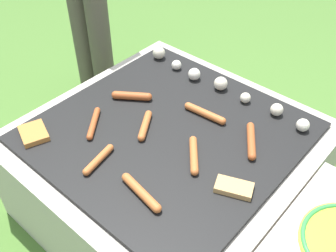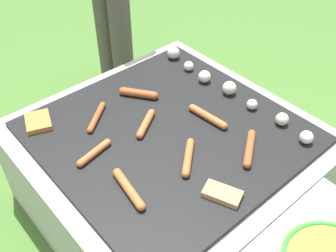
# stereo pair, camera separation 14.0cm
# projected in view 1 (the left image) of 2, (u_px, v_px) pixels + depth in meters

# --- Properties ---
(ground_plane) EXTENTS (14.00, 14.00, 0.00)m
(ground_plane) POSITION_uv_depth(u_px,v_px,m) (168.00, 204.00, 1.69)
(ground_plane) COLOR #47702D
(grill) EXTENTS (0.97, 0.97, 0.43)m
(grill) POSITION_uv_depth(u_px,v_px,m) (168.00, 171.00, 1.55)
(grill) COLOR #B2AA9E
(grill) RESTS_ON ground_plane
(sausage_front_right) EXTENTS (0.18, 0.04, 0.03)m
(sausage_front_right) POSITION_uv_depth(u_px,v_px,m) (205.00, 113.00, 1.46)
(sausage_front_right) COLOR #B7602D
(sausage_front_right) RESTS_ON grill
(sausage_front_center) EXTENTS (0.12, 0.14, 0.02)m
(sausage_front_center) POSITION_uv_depth(u_px,v_px,m) (94.00, 123.00, 1.42)
(sausage_front_center) COLOR #A34C23
(sausage_front_center) RESTS_ON grill
(sausage_mid_right) EXTENTS (0.05, 0.15, 0.02)m
(sausage_mid_right) POSITION_uv_depth(u_px,v_px,m) (99.00, 159.00, 1.28)
(sausage_mid_right) COLOR #B7602D
(sausage_mid_right) RESTS_ON grill
(sausage_front_left) EXTENTS (0.10, 0.14, 0.03)m
(sausage_front_left) POSITION_uv_depth(u_px,v_px,m) (145.00, 125.00, 1.41)
(sausage_front_left) COLOR #B7602D
(sausage_front_left) RESTS_ON grill
(sausage_back_left) EXTENTS (0.11, 0.15, 0.03)m
(sausage_back_left) POSITION_uv_depth(u_px,v_px,m) (251.00, 141.00, 1.35)
(sausage_back_left) COLOR #A34C23
(sausage_back_left) RESTS_ON grill
(sausage_back_right) EXTENTS (0.18, 0.05, 0.03)m
(sausage_back_right) POSITION_uv_depth(u_px,v_px,m) (141.00, 192.00, 1.18)
(sausage_back_right) COLOR #B7602D
(sausage_back_right) RESTS_ON grill
(sausage_back_center) EXTENTS (0.12, 0.14, 0.03)m
(sausage_back_center) POSITION_uv_depth(u_px,v_px,m) (194.00, 155.00, 1.30)
(sausage_back_center) COLOR #B7602D
(sausage_back_center) RESTS_ON grill
(sausage_mid_left) EXTENTS (0.14, 0.11, 0.03)m
(sausage_mid_left) POSITION_uv_depth(u_px,v_px,m) (132.00, 96.00, 1.54)
(sausage_mid_left) COLOR #A34C23
(sausage_mid_left) RESTS_ON grill
(bread_slice_right) EXTENTS (0.13, 0.10, 0.02)m
(bread_slice_right) POSITION_uv_depth(u_px,v_px,m) (234.00, 188.00, 1.20)
(bread_slice_right) COLOR tan
(bread_slice_right) RESTS_ON grill
(bread_slice_left) EXTENTS (0.13, 0.12, 0.02)m
(bread_slice_left) POSITION_uv_depth(u_px,v_px,m) (34.00, 133.00, 1.38)
(bread_slice_left) COLOR #B27033
(bread_slice_left) RESTS_ON grill
(mushroom_row) EXTENTS (0.76, 0.08, 0.06)m
(mushroom_row) POSITION_uv_depth(u_px,v_px,m) (216.00, 82.00, 1.59)
(mushroom_row) COLOR beige
(mushroom_row) RESTS_ON grill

